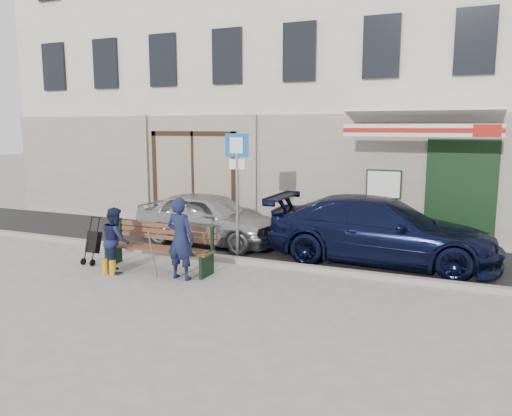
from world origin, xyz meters
The scene contains 11 objects.
ground centered at (0.00, 0.00, 0.00)m, with size 80.00×80.00×0.00m, color #9E9991.
asphalt_lane centered at (0.00, 3.10, 0.01)m, with size 60.00×3.20×0.01m, color #282828.
curb centered at (0.00, 1.50, 0.06)m, with size 60.00×0.18×0.12m, color #9E9384.
building centered at (0.01, 8.45, 4.97)m, with size 20.00×8.27×10.00m.
car_silver centered at (-1.59, 2.86, 0.65)m, with size 1.53×3.80×1.30m, color #ACACB1.
car_navy centered at (2.61, 2.75, 0.70)m, with size 1.97×4.83×1.40m, color black.
parking_sign centered at (-0.39, 1.94, 1.84)m, with size 0.50×0.15×2.74m.
bench centered at (-1.48, 0.40, 0.46)m, with size 2.40×1.17×0.98m.
man centered at (-0.68, 0.05, 0.79)m, with size 0.58×0.38×1.58m, color #141A38.
woman centered at (-2.13, -0.04, 0.65)m, with size 0.63×0.49×1.31m, color #161B3C.
stroller centered at (-2.98, 0.27, 0.44)m, with size 0.30×0.42×0.99m.
Camera 1 is at (4.27, -7.84, 2.88)m, focal length 35.00 mm.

